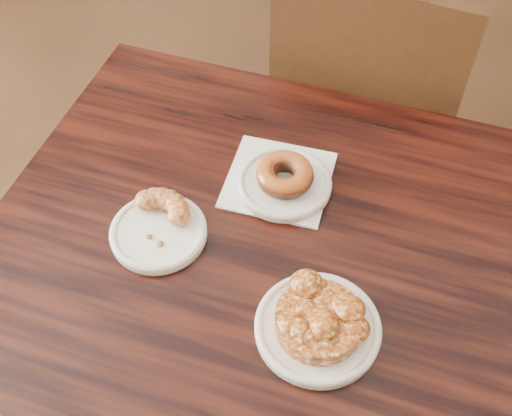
% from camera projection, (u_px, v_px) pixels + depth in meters
% --- Properties ---
extents(floor, '(5.00, 5.00, 0.00)m').
position_uv_depth(floor, '(275.00, 368.00, 1.65)').
color(floor, black).
rests_on(floor, ground).
extents(cafe_table, '(0.94, 0.94, 0.75)m').
position_uv_depth(cafe_table, '(247.00, 364.00, 1.26)').
color(cafe_table, black).
rests_on(cafe_table, floor).
extents(chair_far, '(0.54, 0.54, 0.90)m').
position_uv_depth(chair_far, '(372.00, 110.00, 1.60)').
color(chair_far, black).
rests_on(chair_far, floor).
extents(napkin, '(0.18, 0.18, 0.00)m').
position_uv_depth(napkin, '(278.00, 180.00, 1.06)').
color(napkin, white).
rests_on(napkin, cafe_table).
extents(plate_donut, '(0.15, 0.15, 0.01)m').
position_uv_depth(plate_donut, '(284.00, 184.00, 1.04)').
color(plate_donut, silver).
rests_on(plate_donut, napkin).
extents(plate_cruller, '(0.15, 0.15, 0.01)m').
position_uv_depth(plate_cruller, '(159.00, 233.00, 0.98)').
color(plate_cruller, white).
rests_on(plate_cruller, cafe_table).
extents(plate_fritter, '(0.17, 0.17, 0.01)m').
position_uv_depth(plate_fritter, '(318.00, 328.00, 0.88)').
color(plate_fritter, silver).
rests_on(plate_fritter, cafe_table).
extents(glazed_donut, '(0.09, 0.09, 0.03)m').
position_uv_depth(glazed_donut, '(285.00, 175.00, 1.02)').
color(glazed_donut, '#8D3A14').
rests_on(glazed_donut, plate_donut).
extents(apple_fritter, '(0.16, 0.16, 0.04)m').
position_uv_depth(apple_fritter, '(319.00, 319.00, 0.86)').
color(apple_fritter, '#4A1B07').
rests_on(apple_fritter, plate_fritter).
extents(cruller_fragment, '(0.12, 0.12, 0.03)m').
position_uv_depth(cruller_fragment, '(157.00, 224.00, 0.97)').
color(cruller_fragment, '#662E14').
rests_on(cruller_fragment, plate_cruller).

